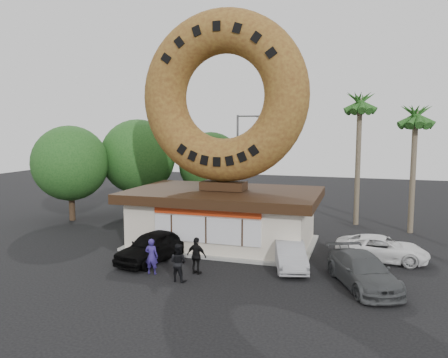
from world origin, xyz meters
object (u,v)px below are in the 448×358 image
at_px(street_lamp, 239,158).
at_px(car_grey, 363,271).
at_px(person_center, 178,262).
at_px(person_left, 152,256).
at_px(person_right, 197,256).
at_px(car_white, 382,248).
at_px(donut_shop, 224,215).
at_px(giant_donut, 224,97).
at_px(car_black, 152,246).
at_px(car_silver, 290,255).

bearing_deg(street_lamp, car_grey, -56.50).
bearing_deg(person_center, car_grey, -160.17).
bearing_deg(person_left, person_center, 155.18).
xyz_separation_m(person_left, person_right, (2.05, 0.64, 0.03)).
height_order(person_right, car_white, person_right).
bearing_deg(donut_shop, giant_donut, 90.00).
bearing_deg(person_center, car_black, -36.56).
relative_size(car_silver, car_grey, 0.82).
bearing_deg(car_grey, person_right, 161.36).
bearing_deg(car_black, car_grey, 9.94).
height_order(person_left, car_white, person_left).
height_order(car_silver, car_grey, car_grey).
bearing_deg(donut_shop, car_grey, -31.36).
bearing_deg(donut_shop, person_center, -90.29).
bearing_deg(person_center, street_lamp, -76.82).
bearing_deg(car_silver, car_black, 172.77).
xyz_separation_m(person_center, car_grey, (8.04, 1.84, -0.17)).
bearing_deg(car_white, donut_shop, 88.37).
relative_size(person_right, car_black, 0.39).
height_order(car_black, car_grey, car_black).
xyz_separation_m(person_left, car_grey, (9.63, 1.33, -0.15)).
bearing_deg(street_lamp, car_black, -92.70).
bearing_deg(car_black, person_center, -30.67).
bearing_deg(person_center, person_right, -104.96).
relative_size(donut_shop, street_lamp, 1.40).
distance_m(car_black, car_white, 12.05).
bearing_deg(donut_shop, car_white, -4.00).
xyz_separation_m(street_lamp, person_left, (0.23, -16.23, -3.62)).
bearing_deg(street_lamp, person_right, -81.66).
relative_size(car_silver, car_white, 0.85).
relative_size(giant_donut, person_right, 5.55).
xyz_separation_m(donut_shop, person_left, (-1.63, -6.21, -0.90)).
height_order(donut_shop, car_silver, donut_shop).
xyz_separation_m(donut_shop, car_silver, (4.52, -3.29, -1.11)).
bearing_deg(car_grey, car_silver, 131.63).
relative_size(person_left, person_center, 0.99).
xyz_separation_m(street_lamp, car_grey, (9.86, -14.89, -3.77)).
xyz_separation_m(person_right, car_silver, (4.10, 2.28, -0.23)).
relative_size(donut_shop, person_center, 6.40).
bearing_deg(car_silver, donut_shop, 128.27).
bearing_deg(giant_donut, car_white, -4.10).
xyz_separation_m(street_lamp, person_right, (2.28, -15.58, -3.59)).
relative_size(donut_shop, car_silver, 2.80).
relative_size(street_lamp, car_silver, 2.00).
bearing_deg(giant_donut, car_black, -120.15).
relative_size(street_lamp, person_right, 4.48).
height_order(giant_donut, car_white, giant_donut).
relative_size(street_lamp, car_black, 1.75).
bearing_deg(car_grey, giant_donut, 124.73).
xyz_separation_m(giant_donut, street_lamp, (-1.86, 10.00, -4.28)).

